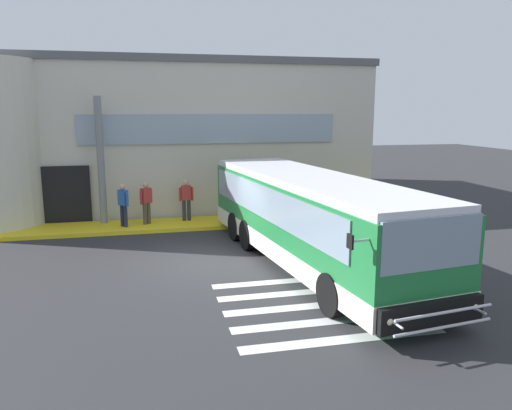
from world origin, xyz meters
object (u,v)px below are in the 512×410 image
bus_main_foreground (310,221)px  passenger_by_doorway (146,201)px  passenger_near_column (123,203)px  entry_support_column (101,161)px  passenger_at_curb_edge (186,198)px

bus_main_foreground → passenger_by_doorway: bearing=128.0°
bus_main_foreground → passenger_by_doorway: 7.59m
bus_main_foreground → passenger_near_column: bus_main_foreground is taller
entry_support_column → passenger_near_column: size_ratio=2.95×
entry_support_column → passenger_at_curb_edge: bearing=-5.3°
entry_support_column → bus_main_foreground: entry_support_column is taller
bus_main_foreground → passenger_near_column: 7.94m
passenger_near_column → passenger_by_doorway: size_ratio=1.00×
passenger_near_column → passenger_at_curb_edge: same height
bus_main_foreground → passenger_near_column: size_ratio=6.83×
bus_main_foreground → passenger_by_doorway: bus_main_foreground is taller
passenger_by_doorway → passenger_at_curb_edge: bearing=9.5°
passenger_at_curb_edge → bus_main_foreground: bearing=-63.7°
bus_main_foreground → passenger_near_column: bearing=134.2°
bus_main_foreground → passenger_near_column: (-5.53, 5.70, -0.25)m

